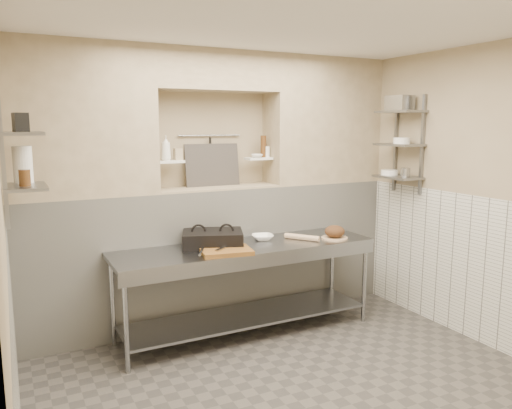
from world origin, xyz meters
TOP-DOWN VIEW (x-y plane):
  - floor at (0.00, 0.00)m, footprint 4.00×3.90m
  - ceiling at (0.00, 0.00)m, footprint 4.00×3.90m
  - wall_right at (2.05, 0.00)m, footprint 0.10×3.90m
  - wall_back at (0.00, 2.00)m, footprint 4.00×0.10m
  - backwall_lower at (0.00, 1.75)m, footprint 4.00×0.40m
  - alcove_sill at (0.00, 1.75)m, footprint 1.30×0.40m
  - backwall_pillar_left at (-1.33, 1.75)m, footprint 1.35×0.40m
  - backwall_pillar_right at (1.33, 1.75)m, footprint 1.35×0.40m
  - backwall_header at (0.00, 1.75)m, footprint 1.30×0.40m
  - wainscot_left at (-1.99, 0.00)m, footprint 0.02×3.90m
  - wainscot_right at (1.99, 0.00)m, footprint 0.02×3.90m
  - alcove_shelf_left at (-0.50, 1.75)m, footprint 0.28×0.16m
  - alcove_shelf_right at (0.50, 1.75)m, footprint 0.28×0.16m
  - utensil_rail at (0.00, 1.92)m, footprint 0.70×0.02m
  - hanging_steel at (0.00, 1.90)m, footprint 0.02×0.02m
  - splash_panel at (0.00, 1.85)m, footprint 0.60×0.08m
  - shelf_rail_left_a at (-1.98, 1.25)m, footprint 0.03×0.03m
  - shelf_rail_left_b at (-1.98, 0.85)m, footprint 0.03×0.03m
  - wall_shelf_left_lower at (-1.84, 1.05)m, footprint 0.30×0.50m
  - wall_shelf_left_upper at (-1.84, 1.05)m, footprint 0.30×0.50m
  - shelf_rail_right_a at (1.98, 1.25)m, footprint 0.03×0.03m
  - shelf_rail_right_b at (1.98, 0.85)m, footprint 0.03×0.03m
  - wall_shelf_right_lower at (1.84, 1.05)m, footprint 0.30×0.50m
  - wall_shelf_right_mid at (1.84, 1.05)m, footprint 0.30×0.50m
  - wall_shelf_right_upper at (1.84, 1.05)m, footprint 0.30×0.50m
  - prep_table at (0.08, 1.18)m, footprint 2.60×0.70m
  - panini_press at (-0.23, 1.29)m, footprint 0.68×0.59m
  - cutting_board at (-0.21, 1.00)m, footprint 0.50×0.39m
  - knife_blade at (-0.21, 1.06)m, footprint 0.25×0.19m
  - tongs at (-0.47, 0.97)m, footprint 0.14×0.25m
  - mixing_bowl at (0.33, 1.33)m, footprint 0.27×0.27m
  - rolling_pin at (0.69, 1.15)m, footprint 0.26×0.33m
  - bread_board at (1.02, 1.04)m, footprint 0.27×0.27m
  - bread_loaf at (1.02, 1.04)m, footprint 0.21×0.21m
  - bottle_soap at (-0.54, 1.73)m, footprint 0.12×0.12m
  - jar_alcove at (-0.40, 1.76)m, footprint 0.08×0.08m
  - bowl_alcove at (0.46, 1.71)m, footprint 0.16×0.16m
  - condiment_a at (0.57, 1.77)m, footprint 0.06×0.06m
  - condiment_b at (0.56, 1.75)m, footprint 0.05×0.05m
  - condiment_c at (0.60, 1.76)m, footprint 0.07×0.07m
  - jug_left at (-1.84, 1.21)m, footprint 0.14×0.14m
  - jar_left at (-1.84, 0.99)m, footprint 0.08×0.08m
  - box_left_upper at (-1.84, 0.99)m, footprint 0.12×0.12m
  - bowl_right at (1.84, 1.18)m, footprint 0.19×0.19m
  - canister_right at (1.84, 0.93)m, footprint 0.10×0.10m
  - bowl_right_mid at (1.84, 1.01)m, footprint 0.18×0.18m
  - basket_right at (1.84, 1.07)m, footprint 0.23×0.27m

SIDE VIEW (x-z plane):
  - floor at x=0.00m, z-range -0.10..0.00m
  - prep_table at x=0.08m, z-range 0.19..1.09m
  - backwall_lower at x=0.00m, z-range 0.00..1.40m
  - wainscot_left at x=-1.99m, z-range 0.00..1.40m
  - wainscot_right at x=1.99m, z-range 0.00..1.40m
  - bread_board at x=1.02m, z-range 0.90..0.92m
  - cutting_board at x=-0.21m, z-range 0.90..0.94m
  - mixing_bowl at x=0.33m, z-range 0.90..0.95m
  - rolling_pin at x=0.69m, z-range 0.90..0.96m
  - knife_blade at x=-0.21m, z-range 0.95..0.95m
  - tongs at x=-0.47m, z-range 0.95..0.97m
  - panini_press at x=-0.23m, z-range 0.90..1.05m
  - bread_loaf at x=1.02m, z-range 0.92..1.04m
  - wall_right at x=2.05m, z-range 0.00..2.80m
  - wall_back at x=0.00m, z-range 0.00..2.80m
  - alcove_sill at x=0.00m, z-range 1.40..1.42m
  - wall_shelf_right_lower at x=1.84m, z-range 1.49..1.51m
  - bowl_right at x=1.84m, z-range 1.51..1.57m
  - canister_right at x=1.84m, z-range 1.51..1.61m
  - wall_shelf_left_lower at x=-1.84m, z-range 1.59..1.61m
  - splash_panel at x=0.00m, z-range 1.42..1.86m
  - jar_left at x=-1.84m, z-range 1.61..1.74m
  - alcove_shelf_left at x=-0.50m, z-range 1.69..1.71m
  - alcove_shelf_right at x=0.50m, z-range 1.69..1.71m
  - bowl_alcove at x=0.46m, z-range 1.71..1.75m
  - jug_left at x=-1.84m, z-range 1.61..1.90m
  - condiment_c at x=0.60m, z-range 1.71..1.83m
  - jar_alcove at x=-0.40m, z-range 1.71..1.83m
  - hanging_steel at x=0.00m, z-range 1.63..1.93m
  - shelf_rail_left_a at x=-1.98m, z-range 1.33..2.27m
  - shelf_rail_left_b at x=-1.98m, z-range 1.33..2.27m
  - condiment_b at x=0.56m, z-range 1.71..1.93m
  - condiment_a at x=0.57m, z-range 1.71..1.95m
  - bottle_soap at x=-0.54m, z-range 1.71..1.96m
  - shelf_rail_right_a at x=1.98m, z-range 1.33..2.38m
  - shelf_rail_right_b at x=1.98m, z-range 1.33..2.38m
  - wall_shelf_right_mid at x=1.84m, z-range 1.84..1.86m
  - bowl_right_mid at x=1.84m, z-range 1.86..1.93m
  - utensil_rail at x=0.00m, z-range 1.94..1.96m
  - wall_shelf_left_upper at x=-1.84m, z-range 1.99..2.01m
  - box_left_upper at x=-1.84m, z-range 2.01..2.15m
  - backwall_pillar_left at x=-1.33m, z-range 1.40..2.80m
  - backwall_pillar_right at x=1.33m, z-range 1.40..2.80m
  - wall_shelf_right_upper at x=1.84m, z-range 2.19..2.21m
  - basket_right at x=1.84m, z-range 2.21..2.37m
  - backwall_header at x=0.00m, z-range 2.40..2.80m
  - ceiling at x=0.00m, z-range 2.80..2.90m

